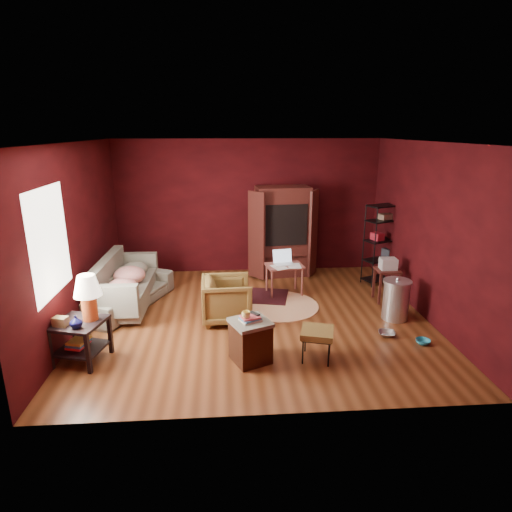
{
  "coord_description": "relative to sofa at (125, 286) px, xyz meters",
  "views": [
    {
      "loc": [
        -0.49,
        -6.45,
        2.99
      ],
      "look_at": [
        0.0,
        0.2,
        1.0
      ],
      "focal_mm": 30.0,
      "sensor_mm": 36.0,
      "label": 1
    }
  ],
  "objects": [
    {
      "name": "sofa",
      "position": [
        0.0,
        0.0,
        0.0
      ],
      "size": [
        1.29,
        2.04,
        0.77
      ],
      "primitive_type": "imported",
      "rotation": [
        0.0,
        0.0,
        1.17
      ],
      "color": "slate",
      "rests_on": "ground"
    },
    {
      "name": "room",
      "position": [
        2.19,
        -0.64,
        1.02
      ],
      "size": [
        5.54,
        5.04,
        2.84
      ],
      "color": "brown",
      "rests_on": "ground"
    },
    {
      "name": "small_stand",
      "position": [
        4.6,
        -0.06,
        0.21
      ],
      "size": [
        0.41,
        0.41,
        0.8
      ],
      "rotation": [
        0.0,
        0.0,
        -0.02
      ],
      "color": "#501B17",
      "rests_on": "ground"
    },
    {
      "name": "vase",
      "position": [
        -0.16,
        -1.98,
        0.26
      ],
      "size": [
        0.17,
        0.18,
        0.16
      ],
      "primitive_type": "imported",
      "rotation": [
        0.0,
        0.0,
        -0.09
      ],
      "color": "#0D0F43",
      "rests_on": "side_table"
    },
    {
      "name": "footstool",
      "position": [
        2.94,
        -1.99,
        -0.01
      ],
      "size": [
        0.52,
        0.52,
        0.43
      ],
      "rotation": [
        0.0,
        0.0,
        -0.28
      ],
      "color": "black",
      "rests_on": "ground"
    },
    {
      "name": "trash_can",
      "position": [
        4.48,
        -0.82,
        -0.05
      ],
      "size": [
        0.55,
        0.55,
        0.71
      ],
      "rotation": [
        0.0,
        0.0,
        -0.26
      ],
      "color": "silver",
      "rests_on": "ground"
    },
    {
      "name": "rug_round",
      "position": [
        2.66,
        -0.16,
        -0.38
      ],
      "size": [
        1.58,
        1.58,
        0.01
      ],
      "rotation": [
        0.0,
        0.0,
        0.16
      ],
      "color": "white",
      "rests_on": "ground"
    },
    {
      "name": "sofa_cushions",
      "position": [
        -0.02,
        -0.0,
        0.01
      ],
      "size": [
        0.81,
        1.94,
        0.81
      ],
      "rotation": [
        0.0,
        0.0,
        -0.02
      ],
      "color": "slate",
      "rests_on": "sofa"
    },
    {
      "name": "rug_oriental",
      "position": [
        2.28,
        0.31,
        -0.37
      ],
      "size": [
        1.31,
        1.01,
        0.01
      ],
      "rotation": [
        0.0,
        0.0,
        -0.22
      ],
      "color": "#46121A",
      "rests_on": "ground"
    },
    {
      "name": "hamper",
      "position": [
        2.05,
        -1.97,
        -0.08
      ],
      "size": [
        0.62,
        0.62,
        0.67
      ],
      "rotation": [
        0.0,
        0.0,
        0.41
      ],
      "color": "#411D0F",
      "rests_on": "ground"
    },
    {
      "name": "armchair",
      "position": [
        1.75,
        -0.68,
        0.01
      ],
      "size": [
        0.74,
        0.79,
        0.79
      ],
      "primitive_type": "imported",
      "rotation": [
        0.0,
        0.0,
        1.6
      ],
      "color": "black",
      "rests_on": "ground"
    },
    {
      "name": "pet_bowl_steel",
      "position": [
        4.13,
        -1.41,
        -0.26
      ],
      "size": [
        0.26,
        0.13,
        0.25
      ],
      "primitive_type": "imported",
      "rotation": [
        0.0,
        0.0,
        -0.29
      ],
      "color": "#A9ABB0",
      "rests_on": "ground"
    },
    {
      "name": "side_table",
      "position": [
        -0.13,
        -1.77,
        0.33
      ],
      "size": [
        0.73,
        0.73,
        1.19
      ],
      "rotation": [
        0.0,
        0.0,
        -0.27
      ],
      "color": "black",
      "rests_on": "ground"
    },
    {
      "name": "laptop_desk",
      "position": [
        2.82,
        0.41,
        0.12
      ],
      "size": [
        0.73,
        0.61,
        0.82
      ],
      "rotation": [
        0.0,
        0.0,
        0.16
      ],
      "color": "#984D45",
      "rests_on": "ground"
    },
    {
      "name": "pet_bowl_turquoise",
      "position": [
        4.56,
        -1.69,
        -0.28
      ],
      "size": [
        0.22,
        0.14,
        0.21
      ],
      "primitive_type": "imported",
      "rotation": [
        0.0,
        0.0,
        -0.37
      ],
      "color": "teal",
      "rests_on": "ground"
    },
    {
      "name": "mug",
      "position": [
        1.99,
        -2.02,
        0.32
      ],
      "size": [
        0.12,
        0.09,
        0.11
      ],
      "primitive_type": "imported",
      "rotation": [
        0.0,
        0.0,
        0.05
      ],
      "color": "#FBE37B",
      "rests_on": "hamper"
    },
    {
      "name": "tv_armoire",
      "position": [
        2.93,
        1.52,
        0.59
      ],
      "size": [
        1.46,
        0.86,
        1.87
      ],
      "rotation": [
        0.0,
        0.0,
        0.1
      ],
      "color": "#501B17",
      "rests_on": "ground"
    },
    {
      "name": "wire_shelving",
      "position": [
        4.87,
        0.91,
        0.49
      ],
      "size": [
        0.85,
        0.61,
        1.59
      ],
      "rotation": [
        0.0,
        0.0,
        0.4
      ],
      "color": "black",
      "rests_on": "ground"
    }
  ]
}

